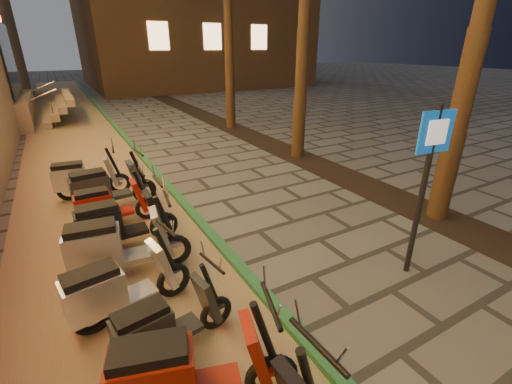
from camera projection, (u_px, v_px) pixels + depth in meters
ground at (400, 353)px, 4.06m from camera, size 120.00×120.00×0.00m
parking_strip at (83, 161)px, 10.86m from camera, size 3.40×60.00×0.01m
green_curb at (138, 152)px, 11.62m from camera, size 0.18×60.00×0.10m
planting_strip at (339, 174)px, 9.69m from camera, size 1.20×40.00×0.02m
pedestrian_sign at (427, 171)px, 4.87m from camera, size 0.58×0.12×2.65m
scooter_5 at (184, 375)px, 3.17m from camera, size 1.78×0.93×1.26m
scooter_6 at (163, 325)px, 3.86m from camera, size 1.48×0.61×1.04m
scooter_7 at (116, 289)px, 4.35m from camera, size 1.66×0.71×1.17m
scooter_8 at (115, 247)px, 5.18m from camera, size 1.83×0.73×1.28m
scooter_9 at (116, 223)px, 5.93m from camera, size 1.70×0.60×1.21m
scooter_10 at (107, 205)px, 6.70m from camera, size 1.55×0.55×1.10m
scooter_11 at (104, 188)px, 7.36m from camera, size 1.78×0.64×1.25m
scooter_12 at (82, 178)px, 7.99m from camera, size 1.68×0.65×1.18m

